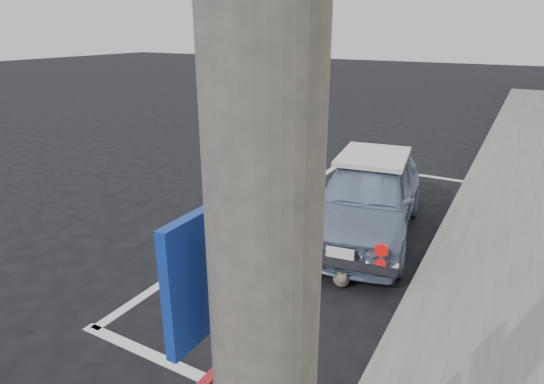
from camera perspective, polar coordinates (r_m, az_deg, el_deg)
The scene contains 6 objects.
ground at distance 5.00m, azimuth -9.94°, elevation -16.68°, with size 80.00×80.00×0.00m, color black.
pline_rear at distance 4.45m, azimuth -8.87°, elevation -21.98°, with size 3.00×0.12×0.01m, color silver.
pline_front at distance 10.21m, azimuth 15.93°, elevation 2.40°, with size 3.00×0.12×0.01m, color silver.
pline_side at distance 7.60m, azimuth -1.04°, elevation -2.90°, with size 0.12×7.00×0.01m, color silver.
retro_coupe at distance 6.89m, azimuth 11.84°, elevation -0.50°, with size 1.89×3.65×1.19m.
cat at distance 5.66m, azimuth 8.72°, elevation -10.46°, with size 0.32×0.46×0.26m.
Camera 1 is at (2.66, -3.03, 2.97)m, focal length 30.00 mm.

